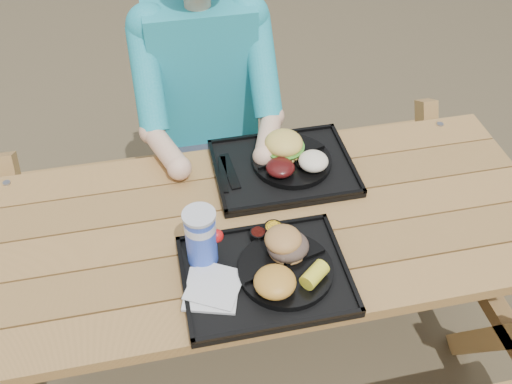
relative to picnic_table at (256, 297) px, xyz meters
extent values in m
plane|color=#999999|center=(0.00, 0.00, -0.38)|extent=(60.00, 60.00, 0.00)
cube|color=black|center=(-0.02, -0.21, 0.39)|extent=(0.45, 0.35, 0.02)
cube|color=black|center=(0.14, 0.21, 0.39)|extent=(0.45, 0.35, 0.02)
cylinder|color=black|center=(0.04, -0.21, 0.41)|extent=(0.26, 0.26, 0.02)
cylinder|color=black|center=(0.17, 0.22, 0.41)|extent=(0.26, 0.26, 0.02)
cube|color=silver|center=(-0.17, -0.23, 0.40)|extent=(0.17, 0.17, 0.02)
cylinder|color=blue|center=(-0.18, -0.12, 0.48)|extent=(0.08, 0.08, 0.17)
cylinder|color=black|center=(-0.01, -0.08, 0.41)|extent=(0.05, 0.05, 0.03)
cylinder|color=gold|center=(0.04, -0.07, 0.41)|extent=(0.06, 0.06, 0.03)
ellipsoid|color=gold|center=(-0.01, -0.27, 0.44)|extent=(0.11, 0.11, 0.06)
cube|color=black|center=(-0.04, 0.22, 0.40)|extent=(0.04, 0.17, 0.01)
ellipsoid|color=#420D0D|center=(0.11, 0.16, 0.44)|extent=(0.09, 0.09, 0.04)
ellipsoid|color=white|center=(0.22, 0.16, 0.44)|extent=(0.10, 0.10, 0.05)
camera|label=1|loc=(-0.24, -1.14, 1.63)|focal=40.00mm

